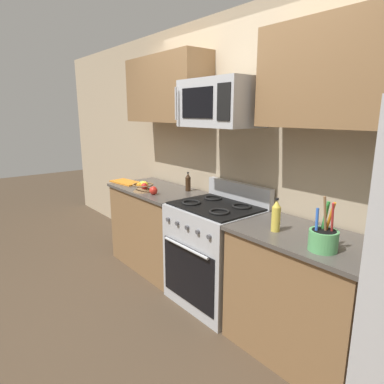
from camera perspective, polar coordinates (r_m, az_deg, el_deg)
ground_plane at (r=2.97m, az=-6.16°, el=-21.97°), size 16.00×16.00×0.00m
wall_back at (r=3.13m, az=9.43°, el=5.59°), size 8.00×0.10×2.60m
counter_left at (r=3.80m, az=-5.96°, el=-6.02°), size 1.14×0.63×0.91m
range_oven at (r=3.08m, az=4.01°, el=-10.38°), size 0.76×0.67×1.09m
counter_right at (r=2.58m, az=18.13°, el=-16.49°), size 1.00×0.63×0.91m
microwave at (r=2.84m, az=4.88°, el=14.88°), size 0.68×0.44×0.39m
upper_cabinets_left at (r=3.69m, az=-4.36°, el=17.05°), size 1.13×0.34×0.67m
upper_cabinets_right at (r=2.41m, az=23.20°, el=18.03°), size 0.99×0.34×0.67m
utensil_crock at (r=2.15m, az=21.52°, el=-7.46°), size 0.17×0.17×0.34m
fruit_basket at (r=3.54m, az=-8.37°, el=0.90°), size 0.22×0.22×0.11m
apple_loose at (r=3.38m, az=-6.62°, el=0.25°), size 0.08×0.08×0.08m
cutting_board at (r=4.01m, az=-11.18°, el=1.66°), size 0.42×0.26×0.02m
bottle_oil at (r=2.38m, az=14.16°, el=-4.01°), size 0.06×0.06×0.24m
bottle_soy at (r=3.51m, az=-0.68°, el=1.65°), size 0.06×0.06×0.20m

